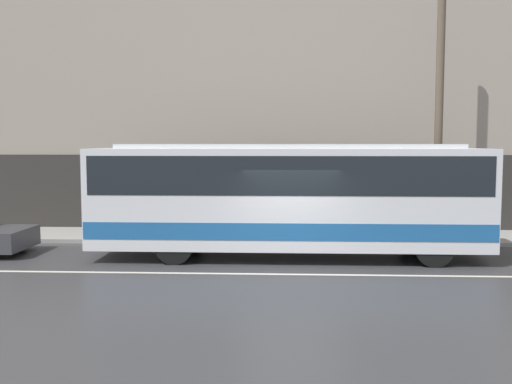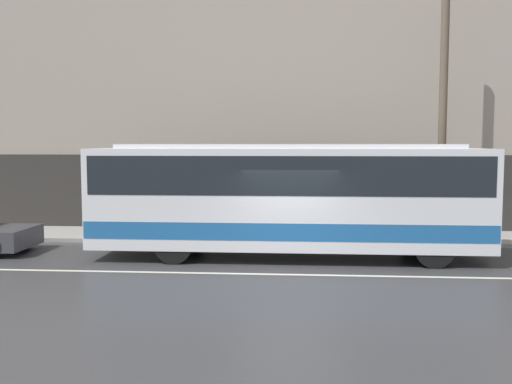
% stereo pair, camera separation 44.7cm
% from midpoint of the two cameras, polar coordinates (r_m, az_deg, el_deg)
% --- Properties ---
extents(ground_plane, '(60.00, 60.00, 0.00)m').
position_cam_midpoint_polar(ground_plane, '(13.99, 2.64, -8.24)').
color(ground_plane, '#38383A').
extents(sidewalk, '(60.00, 2.70, 0.13)m').
position_cam_midpoint_polar(sidewalk, '(19.23, 2.67, -4.44)').
color(sidewalk, gray).
rests_on(sidewalk, ground_plane).
extents(building_facade, '(60.00, 0.35, 11.08)m').
position_cam_midpoint_polar(building_facade, '(20.58, 2.73, 10.92)').
color(building_facade, gray).
rests_on(building_facade, ground_plane).
extents(lane_stripe, '(54.00, 0.14, 0.01)m').
position_cam_midpoint_polar(lane_stripe, '(13.99, 2.65, -8.22)').
color(lane_stripe, beige).
rests_on(lane_stripe, ground_plane).
extents(transit_bus, '(10.76, 2.49, 3.15)m').
position_cam_midpoint_polar(transit_bus, '(15.81, 2.37, -0.19)').
color(transit_bus, silver).
rests_on(transit_bus, ground_plane).
extents(utility_pole_near, '(0.26, 0.26, 8.33)m').
position_cam_midpoint_polar(utility_pole_near, '(19.13, 17.20, 8.02)').
color(utility_pole_near, brown).
rests_on(utility_pole_near, sidewalk).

